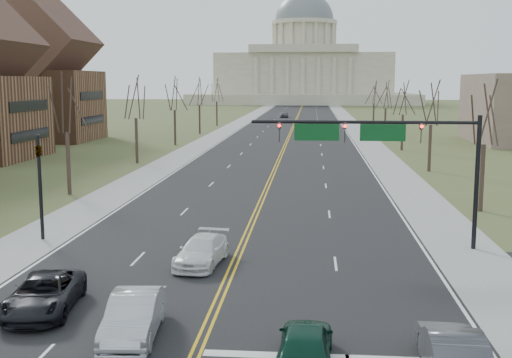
% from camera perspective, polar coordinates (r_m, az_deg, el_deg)
% --- Properties ---
extents(ground, '(600.00, 600.00, 0.00)m').
position_cam_1_polar(ground, '(23.11, -4.88, -14.14)').
color(ground, '#50542A').
rests_on(ground, ground).
extents(road, '(20.00, 380.00, 0.01)m').
position_cam_1_polar(road, '(131.33, 3.36, 4.76)').
color(road, black).
rests_on(road, ground).
extents(cross_road, '(120.00, 14.00, 0.01)m').
position_cam_1_polar(cross_road, '(28.67, -2.81, -9.51)').
color(cross_road, black).
rests_on(cross_road, ground).
extents(sidewalk_left, '(4.00, 380.00, 0.03)m').
position_cam_1_polar(sidewalk_left, '(132.22, -1.86, 4.80)').
color(sidewalk_left, gray).
rests_on(sidewalk_left, ground).
extents(sidewalk_right, '(4.00, 380.00, 0.03)m').
position_cam_1_polar(sidewalk_right, '(131.54, 8.61, 4.69)').
color(sidewalk_right, gray).
rests_on(sidewalk_right, ground).
extents(center_line, '(0.42, 380.00, 0.01)m').
position_cam_1_polar(center_line, '(131.33, 3.36, 4.77)').
color(center_line, gold).
rests_on(center_line, road).
extents(edge_line_left, '(0.15, 380.00, 0.01)m').
position_cam_1_polar(edge_line_left, '(131.98, -0.91, 4.80)').
color(edge_line_left, silver).
rests_on(edge_line_left, road).
extents(edge_line_right, '(0.15, 380.00, 0.01)m').
position_cam_1_polar(edge_line_right, '(131.42, 7.65, 4.71)').
color(edge_line_right, silver).
rests_on(edge_line_right, road).
extents(stop_bar, '(9.50, 0.50, 0.01)m').
position_cam_1_polar(stop_bar, '(21.92, 8.13, -15.47)').
color(stop_bar, silver).
rests_on(stop_bar, road).
extents(capitol, '(90.00, 60.00, 50.00)m').
position_cam_1_polar(capitol, '(270.96, 4.27, 9.77)').
color(capitol, beige).
rests_on(capitol, ground).
extents(signal_mast, '(12.12, 0.44, 7.20)m').
position_cam_1_polar(signal_mast, '(34.82, 11.09, 3.26)').
color(signal_mast, black).
rests_on(signal_mast, ground).
extents(signal_left, '(0.32, 0.36, 6.00)m').
position_cam_1_polar(signal_left, '(38.06, -18.68, 0.31)').
color(signal_left, black).
rests_on(signal_left, ground).
extents(tree_r_0, '(3.74, 3.74, 8.50)m').
position_cam_1_polar(tree_r_0, '(46.55, 19.70, 5.22)').
color(tree_r_0, '#382921').
rests_on(tree_r_0, ground).
extents(tree_l_0, '(3.96, 3.96, 9.00)m').
position_cam_1_polar(tree_l_0, '(52.66, -16.54, 6.14)').
color(tree_l_0, '#382921').
rests_on(tree_l_0, ground).
extents(tree_r_1, '(3.74, 3.74, 8.50)m').
position_cam_1_polar(tree_r_1, '(66.07, 15.33, 6.29)').
color(tree_r_1, '#382921').
rests_on(tree_r_1, ground).
extents(tree_l_1, '(3.96, 3.96, 9.00)m').
position_cam_1_polar(tree_l_1, '(71.64, -10.67, 6.93)').
color(tree_l_1, '#382921').
rests_on(tree_l_1, ground).
extents(tree_r_2, '(3.74, 3.74, 8.50)m').
position_cam_1_polar(tree_r_2, '(85.82, 12.96, 6.86)').
color(tree_r_2, '#382921').
rests_on(tree_r_2, ground).
extents(tree_l_2, '(3.96, 3.96, 9.00)m').
position_cam_1_polar(tree_l_2, '(91.06, -7.27, 7.35)').
color(tree_l_2, '#382921').
rests_on(tree_l_2, ground).
extents(tree_r_3, '(3.74, 3.74, 8.50)m').
position_cam_1_polar(tree_r_3, '(105.66, 11.48, 7.21)').
color(tree_r_3, '#382921').
rests_on(tree_r_3, ground).
extents(tree_l_3, '(3.96, 3.96, 9.00)m').
position_cam_1_polar(tree_l_3, '(110.68, -5.06, 7.61)').
color(tree_l_3, '#382921').
rests_on(tree_l_3, ground).
extents(tree_r_4, '(3.74, 3.74, 8.50)m').
position_cam_1_polar(tree_r_4, '(125.55, 10.46, 7.45)').
color(tree_r_4, '#382921').
rests_on(tree_r_4, ground).
extents(tree_l_4, '(3.96, 3.96, 9.00)m').
position_cam_1_polar(tree_l_4, '(130.42, -3.52, 7.78)').
color(tree_l_4, '#382921').
rests_on(tree_l_4, ground).
extents(bldg_left_far, '(17.10, 14.28, 23.25)m').
position_cam_1_polar(bldg_left_far, '(103.75, -18.95, 8.55)').
color(bldg_left_far, brown).
rests_on(bldg_left_far, ground).
extents(car_nb_inner_lead, '(1.88, 4.34, 1.46)m').
position_cam_1_polar(car_nb_inner_lead, '(20.98, 4.39, -14.38)').
color(car_nb_inner_lead, '#0C3626').
rests_on(car_nb_inner_lead, road).
extents(car_nb_outer_lead, '(1.81, 4.81, 1.57)m').
position_cam_1_polar(car_nb_outer_lead, '(21.07, 17.08, -14.49)').
color(car_nb_outer_lead, '#424449').
rests_on(car_nb_outer_lead, road).
extents(car_sb_inner_lead, '(2.06, 4.87, 1.56)m').
position_cam_1_polar(car_sb_inner_lead, '(23.42, -10.80, -11.86)').
color(car_sb_inner_lead, '#B0B3B8').
rests_on(car_sb_inner_lead, road).
extents(car_sb_outer_lead, '(2.98, 5.39, 1.43)m').
position_cam_1_polar(car_sb_outer_lead, '(26.78, -18.32, -9.66)').
color(car_sb_outer_lead, black).
rests_on(car_sb_outer_lead, road).
extents(car_sb_inner_second, '(2.46, 4.93, 1.38)m').
position_cam_1_polar(car_sb_inner_second, '(31.81, -4.83, -6.38)').
color(car_sb_inner_second, white).
rests_on(car_sb_inner_second, road).
extents(car_far_nb, '(2.80, 5.59, 1.52)m').
position_cam_1_polar(car_far_nb, '(113.75, 4.39, 4.53)').
color(car_far_nb, black).
rests_on(car_far_nb, road).
extents(car_far_sb, '(1.99, 4.25, 1.41)m').
position_cam_1_polar(car_far_sb, '(160.23, 2.54, 5.73)').
color(car_far_sb, '#4F5257').
rests_on(car_far_sb, road).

